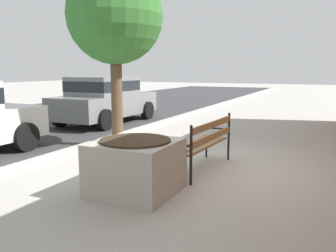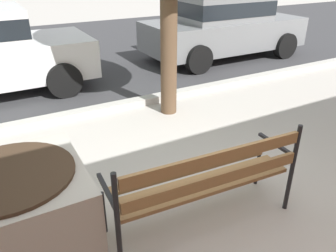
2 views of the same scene
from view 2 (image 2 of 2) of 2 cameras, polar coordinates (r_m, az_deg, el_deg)
ground_plane at (r=3.53m, az=7.38°, el=-14.29°), size 80.00×80.00×0.00m
street_surface at (r=10.01m, az=-19.16°, el=11.82°), size 60.00×9.00×0.01m
curb_stone at (r=5.73m, az=-9.80°, el=3.11°), size 60.00×0.20×0.12m
park_bench at (r=3.05m, az=6.46°, el=-8.71°), size 1.83×0.64×0.95m
concrete_planter at (r=3.14m, az=-24.17°, el=-13.51°), size 1.14×1.14×0.80m
parked_car_grey at (r=8.87m, az=9.30°, el=16.71°), size 4.11×1.93×1.56m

